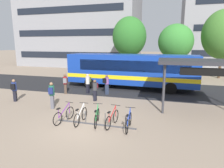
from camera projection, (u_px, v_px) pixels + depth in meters
The scene contains 20 objects.
ground at pixel (84, 126), 10.05m from camera, with size 200.00×200.00×0.00m, color gray.
bus_lane_asphalt at pixel (124, 88), 18.87m from camera, with size 80.00×7.20×0.01m, color #232326.
city_bus at pixel (130, 70), 18.35m from camera, with size 12.10×2.95×3.20m.
bike_rack at pixel (95, 123), 10.21m from camera, with size 4.34×0.10×0.70m.
parked_bicycle_purple_0 at pixel (64, 115), 10.54m from camera, with size 0.52×1.71×0.99m.
parked_bicycle_white_1 at pixel (81, 116), 10.40m from camera, with size 0.52×1.72×0.99m.
parked_bicycle_green_2 at pixel (97, 117), 10.22m from camera, with size 0.57×1.69×0.99m.
parked_bicycle_red_3 at pixel (112, 119), 10.01m from camera, with size 0.52×1.72×0.99m.
parked_bicycle_blue_4 at pixel (129, 122), 9.61m from camera, with size 0.52×1.72×0.99m.
transit_shelter at pixel (204, 64), 11.85m from camera, with size 5.47×3.27×3.20m.
commuter_black_pack_0 at pixel (14, 89), 14.21m from camera, with size 0.50×0.60×1.65m.
commuter_maroon_pack_1 at pixel (95, 89), 14.40m from camera, with size 0.35×0.53×1.60m.
commuter_navy_pack_2 at pixel (52, 94), 12.57m from camera, with size 0.47×0.59×1.76m.
commuter_black_pack_3 at pixel (106, 83), 16.17m from camera, with size 0.52×0.60×1.68m.
commuter_grey_pack_4 at pixel (65, 83), 16.41m from camera, with size 0.49×0.60×1.68m.
commuter_olive_pack_5 at pixel (88, 82), 16.65m from camera, with size 0.40×0.57×1.68m.
street_tree_0 at pixel (224, 34), 23.07m from camera, with size 4.93×4.93×8.17m.
street_tree_1 at pixel (176, 42), 24.18m from camera, with size 4.28×4.28×6.60m.
street_tree_2 at pixel (129, 37), 26.39m from camera, with size 4.57×4.57×7.76m.
building_left_wing at pixel (81, 26), 37.89m from camera, with size 22.19×10.96×15.02m.
Camera 1 is at (4.01, -8.62, 4.18)m, focal length 31.24 mm.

